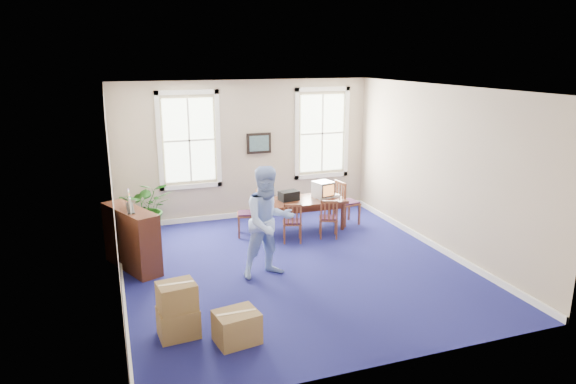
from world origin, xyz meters
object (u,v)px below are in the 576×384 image
object	(u,v)px
man	(269,222)
potted_plant	(148,208)
cardboard_boxes	(192,303)
conference_table	(299,215)
crt_tv	(323,189)
credenza	(132,238)
chair_near_left	(292,222)

from	to	relation	value
man	potted_plant	world-z (taller)	man
potted_plant	cardboard_boxes	world-z (taller)	potted_plant
conference_table	crt_tv	bearing A→B (deg)	4.46
credenza	potted_plant	world-z (taller)	potted_plant
man	potted_plant	xyz separation A→B (m)	(-1.80, 2.86, -0.37)
man	conference_table	bearing A→B (deg)	48.15
crt_tv	chair_near_left	size ratio (longest dim) A/B	0.50
conference_table	man	size ratio (longest dim) A/B	1.01
chair_near_left	cardboard_boxes	distance (m)	3.81
chair_near_left	man	xyz separation A→B (m)	(-0.95, -1.45, 0.55)
crt_tv	credenza	world-z (taller)	credenza
chair_near_left	cardboard_boxes	world-z (taller)	chair_near_left
chair_near_left	credenza	world-z (taller)	credenza
credenza	cardboard_boxes	xyz separation A→B (m)	(0.66, -2.54, -0.15)
chair_near_left	potted_plant	world-z (taller)	potted_plant
man	cardboard_boxes	world-z (taller)	man
man	crt_tv	bearing A→B (deg)	38.89
conference_table	credenza	size ratio (longest dim) A/B	1.38
conference_table	cardboard_boxes	distance (m)	4.58
conference_table	credenza	bearing A→B (deg)	-164.48
cardboard_boxes	man	bearing A→B (deg)	41.88
chair_near_left	man	size ratio (longest dim) A/B	0.44
crt_tv	potted_plant	bearing A→B (deg)	154.08
credenza	potted_plant	bearing A→B (deg)	52.60
chair_near_left	potted_plant	distance (m)	3.10
credenza	potted_plant	size ratio (longest dim) A/B	1.19
man	cardboard_boxes	xyz separation A→B (m)	(-1.57, -1.40, -0.57)
chair_near_left	potted_plant	bearing A→B (deg)	-9.59
chair_near_left	potted_plant	xyz separation A→B (m)	(-2.75, 1.40, 0.18)
man	credenza	world-z (taller)	man
conference_table	potted_plant	size ratio (longest dim) A/B	1.65
conference_table	crt_tv	xyz separation A→B (m)	(0.58, 0.04, 0.51)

